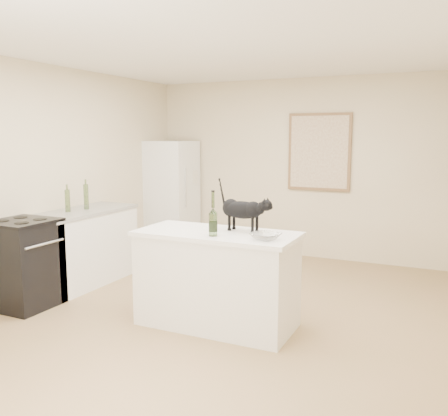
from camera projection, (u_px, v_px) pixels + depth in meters
floor at (217, 316)px, 4.83m from camera, size 5.50×5.50×0.00m
ceiling at (216, 46)px, 4.44m from camera, size 5.50×5.50×0.00m
wall_back at (299, 169)px, 7.10m from camera, size 4.50×0.00×4.50m
wall_left at (42, 178)px, 5.59m from camera, size 0.00×5.50×5.50m
island_base at (217, 281)px, 4.54m from camera, size 1.44×0.67×0.86m
island_top at (217, 234)px, 4.48m from camera, size 1.50×0.70×0.04m
left_cabinets at (83, 248)px, 5.86m from camera, size 0.60×1.40×0.86m
left_countertop at (82, 212)px, 5.79m from camera, size 0.62×1.44×0.04m
stove at (24, 264)px, 5.05m from camera, size 0.60×0.60×0.90m
fridge at (171, 195)px, 7.63m from camera, size 0.68×0.68×1.70m
artwork_frame at (319, 152)px, 6.91m from camera, size 0.90×0.03×1.10m
artwork_canvas at (319, 152)px, 6.89m from camera, size 0.82×0.00×1.02m
black_cat at (242, 212)px, 4.48m from camera, size 0.53×0.24×0.36m
wine_bottle at (213, 216)px, 4.27m from camera, size 0.09×0.09×0.36m
glass_bowl at (266, 236)px, 4.12m from camera, size 0.30×0.30×0.06m
fridge_paper at (194, 177)px, 7.55m from camera, size 0.04×0.14×0.19m
counter_bottle_cluster at (78, 199)px, 5.74m from camera, size 0.12×0.31×0.30m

